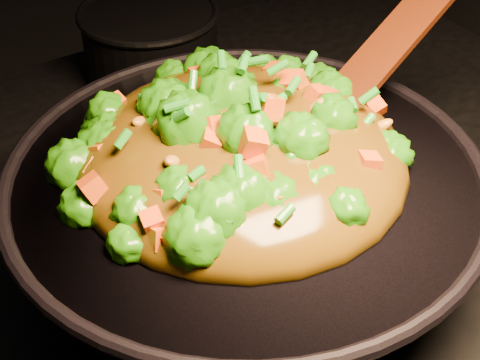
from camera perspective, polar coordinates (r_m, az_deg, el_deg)
wok at (r=0.76m, az=0.40°, el=-3.33°), size 0.61×0.61×0.13m
stir_fry at (r=0.69m, az=0.16°, el=4.86°), size 0.35×0.35×0.11m
spatula at (r=0.79m, az=9.89°, el=8.42°), size 0.29×0.12×0.12m
back_pot at (r=1.10m, az=-6.93°, el=10.43°), size 0.25×0.25×0.11m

